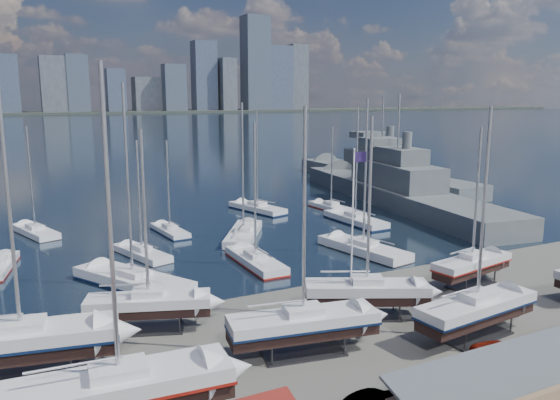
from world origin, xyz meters
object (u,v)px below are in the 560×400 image
flagpole (354,222)px  naval_ship_west (380,175)px  naval_ship_east (396,193)px  sailboat_cradle_0 (22,341)px

flagpole → naval_ship_west: bearing=51.3°
naval_ship_east → naval_ship_west: (10.54, 17.90, -0.01)m
naval_ship_west → flagpole: bearing=139.3°
sailboat_cradle_0 → naval_ship_west: (64.11, 50.80, -0.50)m
sailboat_cradle_0 → flagpole: (22.26, -1.46, 5.22)m
naval_ship_east → flagpole: naval_ship_east is taller
sailboat_cradle_0 → flagpole: bearing=6.8°
naval_ship_east → flagpole: 46.84m
naval_ship_east → naval_ship_west: 20.77m
sailboat_cradle_0 → naval_ship_west: sailboat_cradle_0 is taller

